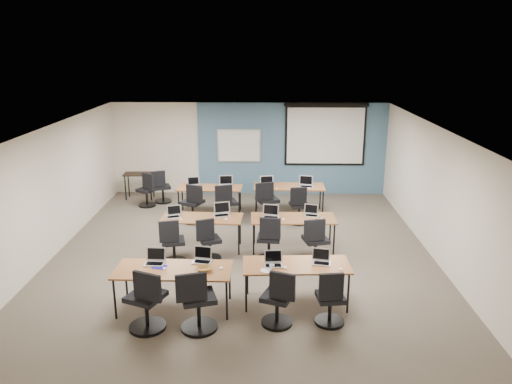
{
  "coord_description": "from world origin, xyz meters",
  "views": [
    {
      "loc": [
        0.46,
        -9.89,
        4.31
      ],
      "look_at": [
        0.27,
        0.4,
        1.25
      ],
      "focal_mm": 35.0,
      "sensor_mm": 36.0,
      "label": 1
    }
  ],
  "objects_px": {
    "laptop_5": "(222,212)",
    "task_chair_5": "(209,243)",
    "training_table_front_right": "(296,267)",
    "task_chair_0": "(147,305)",
    "laptop_0": "(155,260)",
    "task_chair_3": "(330,302)",
    "whiteboard": "(239,146)",
    "laptop_11": "(306,184)",
    "training_table_back_right": "(289,188)",
    "spare_chair_b": "(147,193)",
    "laptop_10": "(267,184)",
    "laptop_1": "(202,258)",
    "task_chair_7": "(315,245)",
    "training_table_mid_right": "(293,220)",
    "laptop_7": "(311,213)",
    "laptop_8": "(193,184)",
    "spare_chair_a": "(162,189)",
    "training_table_mid_left": "(202,219)",
    "laptop_4": "(174,214)",
    "training_table_back_left": "(210,189)",
    "task_chair_10": "(267,204)",
    "projector_screen": "(325,131)",
    "laptop_2": "(273,262)",
    "laptop_3": "(321,260)",
    "laptop_6": "(271,214)",
    "task_chair_9": "(226,206)",
    "task_chair_1": "(197,305)",
    "laptop_9": "(226,184)",
    "utility_table": "(139,177)",
    "task_chair_6": "(269,243)",
    "training_table_front_left": "(173,271)",
    "task_chair_4": "(173,245)",
    "task_chair_2": "(278,303)"
  },
  "relations": [
    {
      "from": "training_table_mid_right",
      "to": "laptop_1",
      "type": "height_order",
      "value": "laptop_1"
    },
    {
      "from": "training_table_mid_right",
      "to": "spare_chair_a",
      "type": "distance_m",
      "value": 4.8
    },
    {
      "from": "laptop_1",
      "to": "task_chair_7",
      "type": "relative_size",
      "value": 0.31
    },
    {
      "from": "training_table_back_left",
      "to": "task_chair_10",
      "type": "height_order",
      "value": "task_chair_10"
    },
    {
      "from": "training_table_mid_right",
      "to": "task_chair_6",
      "type": "relative_size",
      "value": 1.81
    },
    {
      "from": "laptop_8",
      "to": "task_chair_4",
      "type": "bearing_deg",
      "value": -101.0
    },
    {
      "from": "task_chair_1",
      "to": "task_chair_9",
      "type": "xyz_separation_m",
      "value": [
        0.08,
        4.96,
        -0.02
      ]
    },
    {
      "from": "training_table_front_right",
      "to": "laptop_9",
      "type": "bearing_deg",
      "value": 105.64
    },
    {
      "from": "task_chair_6",
      "to": "task_chair_7",
      "type": "distance_m",
      "value": 0.93
    },
    {
      "from": "laptop_6",
      "to": "spare_chair_b",
      "type": "xyz_separation_m",
      "value": [
        -3.36,
        2.89,
        -0.4
      ]
    },
    {
      "from": "laptop_6",
      "to": "task_chair_9",
      "type": "distance_m",
      "value": 2.04
    },
    {
      "from": "training_table_mid_right",
      "to": "laptop_6",
      "type": "distance_m",
      "value": 0.5
    },
    {
      "from": "laptop_1",
      "to": "laptop_10",
      "type": "xyz_separation_m",
      "value": [
        1.12,
        4.69,
        0.01
      ]
    },
    {
      "from": "laptop_9",
      "to": "utility_table",
      "type": "relative_size",
      "value": 0.42
    },
    {
      "from": "laptop_5",
      "to": "task_chair_5",
      "type": "bearing_deg",
      "value": -121.92
    },
    {
      "from": "laptop_10",
      "to": "task_chair_3",
      "type": "bearing_deg",
      "value": -90.34
    },
    {
      "from": "training_table_front_left",
      "to": "task_chair_7",
      "type": "distance_m",
      "value": 3.15
    },
    {
      "from": "laptop_3",
      "to": "laptop_8",
      "type": "distance_m",
      "value": 5.5
    },
    {
      "from": "training_table_back_left",
      "to": "training_table_mid_right",
      "type": "bearing_deg",
      "value": -46.34
    },
    {
      "from": "laptop_5",
      "to": "laptop_10",
      "type": "height_order",
      "value": "laptop_10"
    },
    {
      "from": "training_table_front_right",
      "to": "task_chair_0",
      "type": "distance_m",
      "value": 2.54
    },
    {
      "from": "task_chair_6",
      "to": "utility_table",
      "type": "distance_m",
      "value": 5.68
    },
    {
      "from": "laptop_7",
      "to": "laptop_10",
      "type": "distance_m",
      "value": 2.47
    },
    {
      "from": "laptop_0",
      "to": "task_chair_3",
      "type": "bearing_deg",
      "value": -10.88
    },
    {
      "from": "task_chair_1",
      "to": "laptop_11",
      "type": "height_order",
      "value": "task_chair_1"
    },
    {
      "from": "laptop_2",
      "to": "task_chair_5",
      "type": "relative_size",
      "value": 0.32
    },
    {
      "from": "laptop_8",
      "to": "spare_chair_a",
      "type": "height_order",
      "value": "laptop_8"
    },
    {
      "from": "whiteboard",
      "to": "projector_screen",
      "type": "xyz_separation_m",
      "value": [
        2.5,
        -0.02,
        0.44
      ]
    },
    {
      "from": "training_table_mid_right",
      "to": "task_chair_9",
      "type": "height_order",
      "value": "task_chair_9"
    },
    {
      "from": "laptop_3",
      "to": "training_table_mid_right",
      "type": "bearing_deg",
      "value": 111.33
    },
    {
      "from": "training_table_mid_left",
      "to": "laptop_4",
      "type": "distance_m",
      "value": 0.62
    },
    {
      "from": "task_chair_4",
      "to": "task_chair_10",
      "type": "distance_m",
      "value": 3.23
    },
    {
      "from": "training_table_back_right",
      "to": "laptop_3",
      "type": "bearing_deg",
      "value": -86.11
    },
    {
      "from": "training_table_back_right",
      "to": "spare_chair_b",
      "type": "distance_m",
      "value": 3.9
    },
    {
      "from": "spare_chair_a",
      "to": "training_table_front_left",
      "type": "bearing_deg",
      "value": -97.06
    },
    {
      "from": "laptop_3",
      "to": "laptop_5",
      "type": "height_order",
      "value": "laptop_5"
    },
    {
      "from": "laptop_10",
      "to": "task_chair_2",
      "type": "bearing_deg",
      "value": -98.85
    },
    {
      "from": "whiteboard",
      "to": "laptop_11",
      "type": "height_order",
      "value": "whiteboard"
    },
    {
      "from": "task_chair_3",
      "to": "laptop_7",
      "type": "bearing_deg",
      "value": 83.35
    },
    {
      "from": "laptop_4",
      "to": "task_chair_10",
      "type": "xyz_separation_m",
      "value": [
        2.02,
        1.8,
        -0.35
      ]
    },
    {
      "from": "training_table_back_left",
      "to": "task_chair_2",
      "type": "bearing_deg",
      "value": -70.58
    },
    {
      "from": "projector_screen",
      "to": "task_chair_5",
      "type": "xyz_separation_m",
      "value": [
        -2.89,
        -4.81,
        -1.5
      ]
    },
    {
      "from": "task_chair_5",
      "to": "spare_chair_b",
      "type": "distance_m",
      "value": 4.11
    },
    {
      "from": "projector_screen",
      "to": "utility_table",
      "type": "relative_size",
      "value": 2.84
    },
    {
      "from": "laptop_5",
      "to": "spare_chair_b",
      "type": "xyz_separation_m",
      "value": [
        -2.29,
        2.77,
        -0.4
      ]
    },
    {
      "from": "training_table_mid_right",
      "to": "task_chair_3",
      "type": "height_order",
      "value": "task_chair_3"
    },
    {
      "from": "training_table_mid_right",
      "to": "task_chair_3",
      "type": "distance_m",
      "value": 3.09
    },
    {
      "from": "laptop_4",
      "to": "whiteboard",
      "type": "bearing_deg",
      "value": 54.66
    },
    {
      "from": "task_chair_2",
      "to": "task_chair_5",
      "type": "bearing_deg",
      "value": 140.0
    },
    {
      "from": "spare_chair_a",
      "to": "training_table_back_right",
      "type": "bearing_deg",
      "value": -32.93
    }
  ]
}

